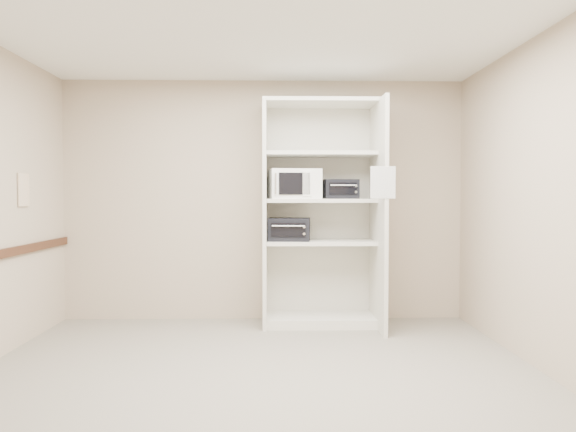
{
  "coord_description": "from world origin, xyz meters",
  "views": [
    {
      "loc": [
        0.14,
        -4.36,
        1.4
      ],
      "look_at": [
        0.26,
        1.36,
        1.2
      ],
      "focal_mm": 35.0,
      "sensor_mm": 36.0,
      "label": 1
    }
  ],
  "objects_px": {
    "shelving_unit": "(325,221)",
    "microwave": "(294,184)",
    "toaster_oven_lower": "(289,229)",
    "toaster_oven_upper": "(340,189)"
  },
  "relations": [
    {
      "from": "toaster_oven_upper",
      "to": "shelving_unit",
      "type": "bearing_deg",
      "value": -178.29
    },
    {
      "from": "toaster_oven_upper",
      "to": "toaster_oven_lower",
      "type": "xyz_separation_m",
      "value": [
        -0.56,
        -0.07,
        -0.43
      ]
    },
    {
      "from": "microwave",
      "to": "toaster_oven_upper",
      "type": "distance_m",
      "value": 0.51
    },
    {
      "from": "shelving_unit",
      "to": "microwave",
      "type": "xyz_separation_m",
      "value": [
        -0.33,
        -0.05,
        0.4
      ]
    },
    {
      "from": "shelving_unit",
      "to": "microwave",
      "type": "relative_size",
      "value": 4.58
    },
    {
      "from": "shelving_unit",
      "to": "toaster_oven_lower",
      "type": "xyz_separation_m",
      "value": [
        -0.38,
        -0.05,
        -0.09
      ]
    },
    {
      "from": "toaster_oven_lower",
      "to": "shelving_unit",
      "type": "bearing_deg",
      "value": 13.02
    },
    {
      "from": "microwave",
      "to": "toaster_oven_lower",
      "type": "bearing_deg",
      "value": 178.54
    },
    {
      "from": "microwave",
      "to": "toaster_oven_lower",
      "type": "relative_size",
      "value": 1.2
    },
    {
      "from": "shelving_unit",
      "to": "toaster_oven_upper",
      "type": "relative_size",
      "value": 6.65
    }
  ]
}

